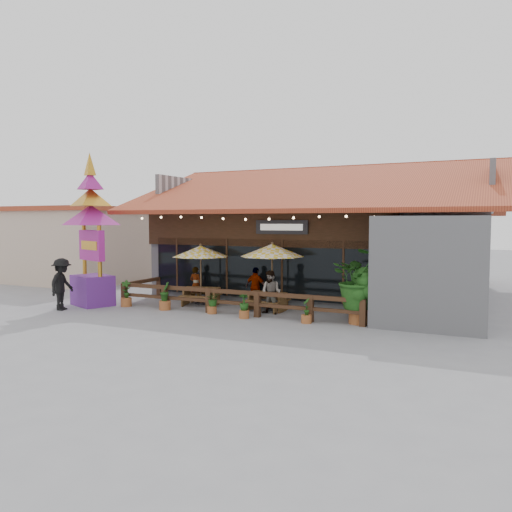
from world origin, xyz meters
The scene contains 19 objects.
ground centered at (0.00, 0.00, 0.00)m, with size 100.00×100.00×0.00m, color gray.
restaurant_building centered at (0.26, 6.61, 2.21)m, with size 15.50×14.73×6.09m.
patio_railing centered at (-2.25, -0.27, 0.61)m, with size 10.00×2.60×0.92m.
neighbor_building centered at (-15.00, 6.00, 2.14)m, with size 8.40×8.40×4.22m.
umbrella_left centered at (-3.78, 1.02, 2.19)m, with size 2.41×2.41×2.51m.
umbrella_right centered at (-0.57, 1.01, 2.30)m, with size 3.09×3.09×2.64m.
picnic_table_left centered at (-3.69, 0.88, 0.48)m, with size 1.71×1.55×0.71m.
picnic_table_right centered at (-0.71, 0.83, 0.48)m, with size 1.53×1.34×0.70m.
thai_sign_tower centered at (-7.67, -1.05, 3.52)m, with size 3.21×3.21×6.66m.
tropical_plant centered at (3.08, -0.10, 1.46)m, with size 2.32×2.19×2.55m.
diner_a centered at (-4.27, 1.41, 0.76)m, with size 0.55×0.36×1.51m, color #3D2213.
diner_b centered at (-0.26, 0.21, 0.81)m, with size 0.79×0.61×1.62m, color #3D2213.
diner_c centered at (-1.45, 1.41, 0.80)m, with size 0.94×0.39×1.60m, color #3D2213.
pedestrian centered at (-7.94, -2.41, 1.00)m, with size 1.30×0.75×2.01m, color black.
planter_a centered at (-6.24, -0.70, 0.45)m, with size 0.45×0.44×1.07m.
planter_b centered at (-4.36, -0.69, 0.49)m, with size 0.44×0.46×1.09m.
planter_c centered at (-2.31, -0.61, 0.49)m, with size 0.58×0.51×0.86m.
planter_d centered at (-0.82, -0.91, 0.42)m, with size 0.43×0.43×0.88m.
planter_e centered at (1.45, -0.77, 0.36)m, with size 0.35×0.37×0.86m.
Camera 1 is at (6.95, -16.53, 3.43)m, focal length 35.00 mm.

